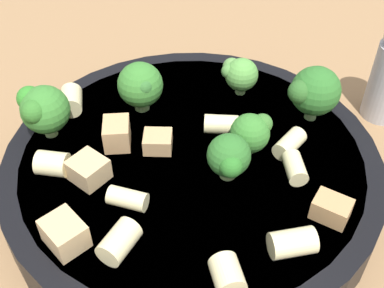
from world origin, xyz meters
TOP-DOWN VIEW (x-y plane):
  - ground_plane at (0.00, 0.00)m, footprint 2.00×2.00m
  - pasta_bowl at (0.00, 0.00)m, footprint 0.28×0.28m
  - broccoli_floret_0 at (-0.01, 0.07)m, footprint 0.04×0.04m
  - broccoli_floret_1 at (-0.09, 0.07)m, footprint 0.04×0.04m
  - broccoli_floret_2 at (0.07, 0.05)m, footprint 0.03×0.03m
  - broccoli_floret_3 at (0.10, -0.01)m, footprint 0.04×0.04m
  - broccoli_floret_4 at (0.04, -0.02)m, footprint 0.03×0.03m
  - broccoli_floret_5 at (0.01, -0.03)m, footprint 0.03×0.03m
  - rigatoni_0 at (-0.04, -0.10)m, footprint 0.02×0.02m
  - rigatoni_1 at (0.01, -0.10)m, footprint 0.03×0.02m
  - rigatoni_2 at (-0.08, -0.05)m, footprint 0.03×0.03m
  - rigatoni_3 at (-0.06, 0.10)m, footprint 0.03×0.03m
  - rigatoni_4 at (0.05, -0.05)m, footprint 0.02×0.03m
  - rigatoni_5 at (-0.06, -0.02)m, footprint 0.03×0.03m
  - rigatoni_6 at (-0.09, 0.03)m, footprint 0.03×0.03m
  - rigatoni_7 at (0.06, -0.03)m, footprint 0.03×0.02m
  - rigatoni_8 at (0.03, 0.01)m, footprint 0.03×0.03m
  - chicken_chunk_0 at (0.05, -0.10)m, footprint 0.03×0.03m
  - chicken_chunk_1 at (-0.04, 0.04)m, footprint 0.03×0.03m
  - chicken_chunk_2 at (-0.02, 0.02)m, footprint 0.03×0.03m
  - chicken_chunk_3 at (-0.07, 0.01)m, footprint 0.03×0.03m
  - chicken_chunk_4 at (-0.11, -0.03)m, footprint 0.03×0.03m

SIDE VIEW (x-z plane):
  - ground_plane at x=0.00m, z-range 0.00..0.00m
  - pasta_bowl at x=0.00m, z-range 0.00..0.04m
  - chicken_chunk_2 at x=-0.02m, z-range 0.03..0.05m
  - rigatoni_5 at x=-0.06m, z-range 0.03..0.05m
  - rigatoni_4 at x=0.05m, z-range 0.03..0.05m
  - rigatoni_7 at x=0.06m, z-range 0.03..0.05m
  - chicken_chunk_0 at x=0.05m, z-range 0.03..0.05m
  - rigatoni_8 at x=0.03m, z-range 0.03..0.05m
  - chicken_chunk_3 at x=-0.07m, z-range 0.03..0.05m
  - rigatoni_1 at x=0.01m, z-range 0.03..0.05m
  - rigatoni_2 at x=-0.08m, z-range 0.03..0.05m
  - rigatoni_0 at x=-0.04m, z-range 0.03..0.05m
  - rigatoni_3 at x=-0.06m, z-range 0.03..0.05m
  - rigatoni_6 at x=-0.09m, z-range 0.03..0.05m
  - chicken_chunk_4 at x=-0.11m, z-range 0.03..0.05m
  - chicken_chunk_1 at x=-0.04m, z-range 0.03..0.05m
  - broccoli_floret_4 at x=0.04m, z-range 0.04..0.07m
  - broccoli_floret_2 at x=0.07m, z-range 0.04..0.07m
  - broccoli_floret_5 at x=0.01m, z-range 0.04..0.07m
  - broccoli_floret_0 at x=-0.01m, z-range 0.04..0.08m
  - broccoli_floret_1 at x=-0.09m, z-range 0.04..0.08m
  - broccoli_floret_3 at x=0.10m, z-range 0.04..0.08m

